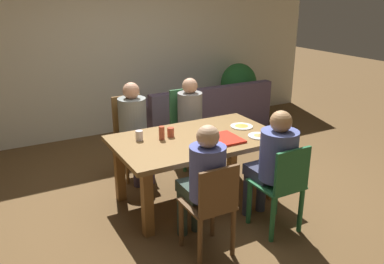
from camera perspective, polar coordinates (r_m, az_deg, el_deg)
The scene contains 19 objects.
ground_plane at distance 4.56m, azimuth 0.61°, elevation -9.48°, with size 20.00×20.00×0.00m, color brown.
back_wall at distance 6.52m, azimuth -11.16°, elevation 11.62°, with size 7.50×0.12×2.71m, color beige.
dining_table at distance 4.29m, azimuth 0.64°, elevation -2.03°, with size 1.77×1.06×0.74m.
chair_0 at distance 5.04m, azimuth -8.78°, elevation -0.10°, with size 0.39×0.44×0.99m.
person_0 at distance 4.85m, azimuth -8.26°, elevation 1.28°, with size 0.34×0.53×1.20m.
chair_1 at distance 3.45m, azimuth 2.81°, elevation -10.65°, with size 0.39×0.40×0.88m.
person_1 at distance 3.46m, azimuth 1.63°, elevation -6.49°, with size 0.31×0.53×1.19m.
chair_2 at distance 5.30m, azimuth -0.74°, elevation 0.89°, with size 0.41×0.42×1.00m.
person_2 at distance 5.12m, azimuth 0.06°, elevation 2.28°, with size 0.32×0.54×1.18m.
chair_3 at distance 3.87m, azimuth 12.69°, elevation -7.68°, with size 0.41×0.43×0.90m.
person_3 at distance 3.86m, azimuth 11.66°, elevation -3.77°, with size 0.35×0.54×1.20m.
pizza_box_0 at distance 4.17m, azimuth 4.27°, elevation -1.05°, with size 0.38×0.38×0.02m.
plate_0 at distance 4.33m, azimuth 9.58°, elevation -0.52°, with size 0.24×0.24×0.03m.
plate_1 at distance 4.61m, azimuth 7.12°, elevation 0.86°, with size 0.26×0.26×0.03m.
drinking_glass_0 at distance 4.26m, azimuth -3.08°, elevation -0.02°, with size 0.07×0.07×0.10m, color #B84D35.
drinking_glass_1 at distance 4.19m, azimuth -7.56°, elevation -0.49°, with size 0.08×0.08×0.10m, color silver.
drinking_glass_2 at distance 4.18m, azimuth -4.36°, elevation -0.13°, with size 0.06×0.06×0.14m, color #B54A31.
couch at distance 6.62m, azimuth 1.56°, elevation 2.57°, with size 2.15×0.91×0.80m.
potted_plant at distance 7.20m, azimuth 6.67°, elevation 6.60°, with size 0.64×0.64×1.01m.
Camera 1 is at (-1.95, -3.48, 2.22)m, focal length 37.25 mm.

